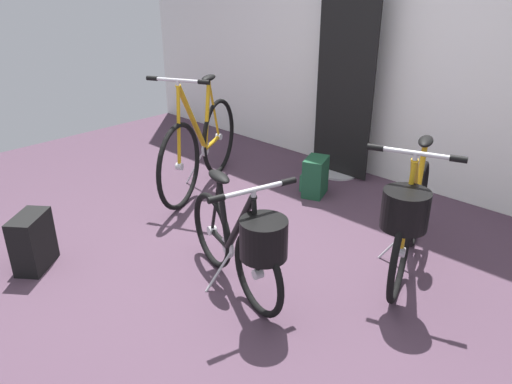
{
  "coord_description": "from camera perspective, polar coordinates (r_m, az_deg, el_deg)",
  "views": [
    {
      "loc": [
        1.96,
        -1.7,
        1.82
      ],
      "look_at": [
        0.03,
        0.32,
        0.55
      ],
      "focal_mm": 34.56,
      "sensor_mm": 36.0,
      "label": 1
    }
  ],
  "objects": [
    {
      "name": "back_wall",
      "position": [
        4.49,
        18.79,
        19.41
      ],
      "size": [
        7.07,
        0.1,
        3.04
      ],
      "primitive_type": "cube",
      "color": "white",
      "rests_on": "ground_plane"
    },
    {
      "name": "display_bike_right",
      "position": [
        4.38,
        -6.44,
        5.31
      ],
      "size": [
        0.73,
        1.41,
        1.06
      ],
      "color": "black",
      "rests_on": "ground_plane"
    },
    {
      "name": "floor_banner_stand",
      "position": [
        4.62,
        10.16,
        11.14
      ],
      "size": [
        0.6,
        0.36,
        1.75
      ],
      "color": "#B7B7BC",
      "rests_on": "ground_plane"
    },
    {
      "name": "folding_bike_foreground",
      "position": [
        2.86,
        -1.49,
        -5.82
      ],
      "size": [
        1.07,
        0.52,
        0.78
      ],
      "color": "black",
      "rests_on": "ground_plane"
    },
    {
      "name": "display_bike_left",
      "position": [
        3.17,
        17.36,
        -2.8
      ],
      "size": [
        0.59,
        1.27,
        0.93
      ],
      "color": "black",
      "rests_on": "ground_plane"
    },
    {
      "name": "backpack_on_floor",
      "position": [
        4.32,
        6.82,
        1.75
      ],
      "size": [
        0.26,
        0.3,
        0.34
      ],
      "color": "#19472D",
      "rests_on": "ground_plane"
    },
    {
      "name": "handbag_on_floor",
      "position": [
        3.56,
        -24.49,
        -5.29
      ],
      "size": [
        0.32,
        0.34,
        0.38
      ],
      "color": "black",
      "rests_on": "ground_plane"
    },
    {
      "name": "ground_plane",
      "position": [
        3.17,
        -4.5,
        -10.7
      ],
      "size": [
        7.07,
        7.07,
        0.0
      ],
      "primitive_type": "plane",
      "color": "#473342"
    }
  ]
}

